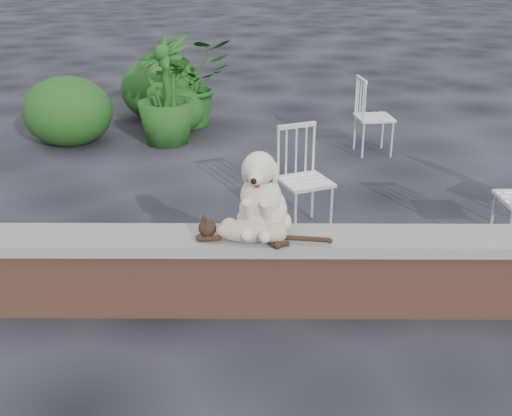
{
  "coord_description": "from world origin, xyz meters",
  "views": [
    {
      "loc": [
        -0.95,
        -4.0,
        2.48
      ],
      "look_at": [
        -0.98,
        0.2,
        0.7
      ],
      "focal_mm": 45.01,
      "sensor_mm": 36.0,
      "label": 1
    }
  ],
  "objects_px": {
    "chair_a": "(305,180)",
    "potted_plant_a": "(190,82)",
    "cat": "(251,229)",
    "potted_plant_b": "(165,91)",
    "chair_e": "(374,116)",
    "dog": "(263,189)"
  },
  "relations": [
    {
      "from": "cat",
      "to": "chair_e",
      "type": "xyz_separation_m",
      "value": [
        1.45,
        3.71,
        -0.2
      ]
    },
    {
      "from": "dog",
      "to": "cat",
      "type": "relative_size",
      "value": 0.6
    },
    {
      "from": "dog",
      "to": "potted_plant_b",
      "type": "height_order",
      "value": "potted_plant_b"
    },
    {
      "from": "chair_a",
      "to": "dog",
      "type": "bearing_deg",
      "value": -129.55
    },
    {
      "from": "chair_e",
      "to": "chair_a",
      "type": "distance_m",
      "value": 2.43
    },
    {
      "from": "cat",
      "to": "chair_a",
      "type": "xyz_separation_m",
      "value": [
        0.46,
        1.5,
        -0.2
      ]
    },
    {
      "from": "dog",
      "to": "potted_plant_b",
      "type": "xyz_separation_m",
      "value": [
        -1.22,
        3.97,
        -0.22
      ]
    },
    {
      "from": "chair_a",
      "to": "cat",
      "type": "bearing_deg",
      "value": -130.86
    },
    {
      "from": "dog",
      "to": "potted_plant_a",
      "type": "relative_size",
      "value": 0.52
    },
    {
      "from": "chair_a",
      "to": "potted_plant_a",
      "type": "relative_size",
      "value": 0.76
    },
    {
      "from": "chair_e",
      "to": "potted_plant_b",
      "type": "relative_size",
      "value": 0.69
    },
    {
      "from": "chair_a",
      "to": "potted_plant_a",
      "type": "xyz_separation_m",
      "value": [
        -1.37,
        3.49,
        0.15
      ]
    },
    {
      "from": "cat",
      "to": "chair_e",
      "type": "height_order",
      "value": "chair_e"
    },
    {
      "from": "potted_plant_a",
      "to": "dog",
      "type": "bearing_deg",
      "value": -78.46
    },
    {
      "from": "potted_plant_a",
      "to": "potted_plant_b",
      "type": "distance_m",
      "value": 0.9
    },
    {
      "from": "chair_a",
      "to": "potted_plant_b",
      "type": "height_order",
      "value": "potted_plant_b"
    },
    {
      "from": "potted_plant_a",
      "to": "potted_plant_b",
      "type": "relative_size",
      "value": 0.9
    },
    {
      "from": "dog",
      "to": "potted_plant_a",
      "type": "distance_m",
      "value": 4.94
    },
    {
      "from": "cat",
      "to": "potted_plant_b",
      "type": "bearing_deg",
      "value": 117.36
    },
    {
      "from": "chair_a",
      "to": "potted_plant_b",
      "type": "xyz_separation_m",
      "value": [
        -1.61,
        2.62,
        0.21
      ]
    },
    {
      "from": "potted_plant_a",
      "to": "chair_a",
      "type": "bearing_deg",
      "value": -68.55
    },
    {
      "from": "dog",
      "to": "chair_e",
      "type": "height_order",
      "value": "dog"
    }
  ]
}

